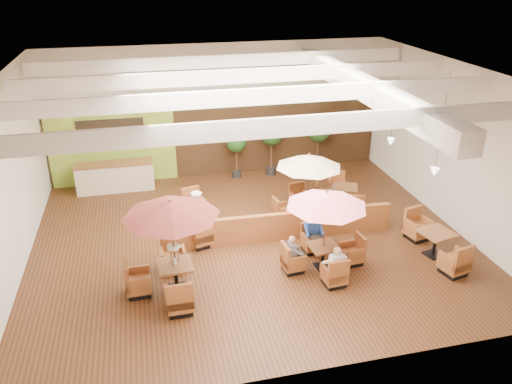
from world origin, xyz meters
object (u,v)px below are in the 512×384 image
object	(u,v)px
topiary_2	(319,132)
diner_2	(293,250)
table_4	(435,244)
table_1	(326,215)
table_0	(169,227)
diner_0	(335,262)
table_5	(339,196)
topiary_0	(236,144)
diner_3	(316,211)
table_3	(197,217)
service_counter	(115,177)
diner_1	(313,230)
diner_4	(331,197)
topiary_1	(271,135)
table_2	(308,174)
booth_divider	(289,226)

from	to	relation	value
topiary_2	diner_2	xyz separation A→B (m)	(-3.35, -7.35, -1.00)
table_4	table_1	bearing A→B (deg)	164.51
table_0	diner_0	bearing A→B (deg)	-11.57
table_5	topiary_2	world-z (taller)	topiary_2
topiary_0	diner_3	bearing A→B (deg)	-71.62
table_3	table_4	world-z (taller)	table_3
table_4	diner_2	bearing A→B (deg)	165.05
service_counter	diner_1	distance (m)	8.76
diner_3	diner_2	bearing A→B (deg)	-130.08
table_4	table_0	bearing A→B (deg)	166.74
table_1	diner_2	bearing A→B (deg)	175.26
table_0	diner_2	distance (m)	3.75
diner_2	diner_0	bearing A→B (deg)	45.02
diner_1	diner_4	size ratio (longest dim) A/B	1.08
service_counter	table_3	xyz separation A→B (m)	(2.79, -4.03, -0.08)
topiary_1	diner_2	bearing A→B (deg)	-99.70
topiary_2	diner_4	bearing A→B (deg)	-103.05
table_2	topiary_1	bearing A→B (deg)	85.22
topiary_1	diner_3	distance (m)	5.26
booth_divider	diner_0	xyz separation A→B (m)	(0.51, -2.79, 0.28)
service_counter	diner_1	bearing A→B (deg)	-45.21
table_0	topiary_2	world-z (taller)	table_0
booth_divider	topiary_2	bearing A→B (deg)	63.48
booth_divider	table_3	size ratio (longest dim) A/B	2.40
booth_divider	table_4	size ratio (longest dim) A/B	2.39
topiary_1	diner_2	world-z (taller)	topiary_1
diner_2	service_counter	bearing A→B (deg)	-143.78
topiary_0	diner_4	xyz separation A→B (m)	(2.62, -4.24, -0.77)
service_counter	table_4	world-z (taller)	service_counter
table_2	table_0	bearing A→B (deg)	-154.63
table_0	diner_4	xyz separation A→B (m)	(5.89, 3.21, -1.26)
topiary_0	diner_1	xyz separation A→B (m)	(1.19, -6.41, -0.74)
table_3	diner_2	world-z (taller)	table_3
topiary_0	topiary_1	xyz separation A→B (m)	(1.51, 0.00, 0.25)
table_1	table_0	bearing A→B (deg)	176.66
table_0	topiary_0	distance (m)	8.16
booth_divider	table_4	xyz separation A→B (m)	(4.14, -2.02, -0.08)
table_4	diner_4	world-z (taller)	diner_4
table_2	diner_0	distance (m)	4.18
service_counter	topiary_2	world-z (taller)	topiary_2
table_5	diner_2	xyz separation A→B (m)	(-2.99, -3.86, 0.39)
table_1	table_2	xyz separation A→B (m)	(0.52, 3.10, -0.05)
diner_2	diner_4	size ratio (longest dim) A/B	0.94
booth_divider	table_5	size ratio (longest dim) A/B	2.68
topiary_1	diner_0	world-z (taller)	topiary_1
table_3	topiary_2	world-z (taller)	topiary_2
table_1	table_3	distance (m)	4.77
table_4	diner_2	world-z (taller)	diner_2
topiary_1	topiary_2	world-z (taller)	topiary_1
service_counter	table_2	distance (m)	7.90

